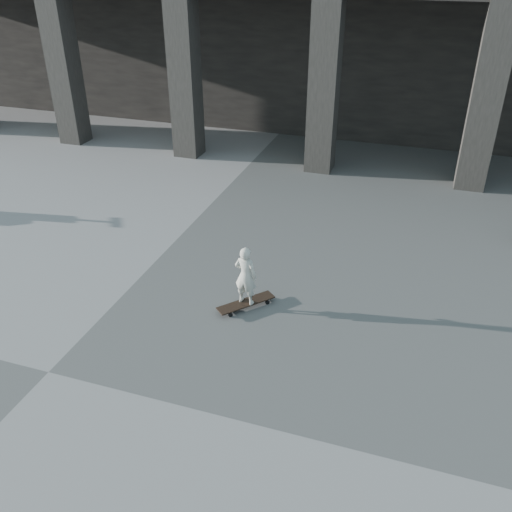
% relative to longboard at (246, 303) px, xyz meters
% --- Properties ---
extents(ground, '(90.00, 90.00, 0.00)m').
position_rel_longboard_xyz_m(ground, '(-2.01, -2.23, -0.07)').
color(ground, '#535350').
rests_on(ground, ground).
extents(colonnade, '(28.00, 8.82, 6.00)m').
position_rel_longboard_xyz_m(colonnade, '(-2.01, 11.54, 2.96)').
color(colonnade, black).
rests_on(colonnade, ground).
extents(longboard, '(0.79, 0.86, 0.09)m').
position_rel_longboard_xyz_m(longboard, '(0.00, 0.00, 0.00)').
color(longboard, black).
rests_on(longboard, ground).
extents(child, '(0.38, 0.27, 0.97)m').
position_rel_longboard_xyz_m(child, '(0.00, 0.00, 0.50)').
color(child, beige).
rests_on(child, longboard).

